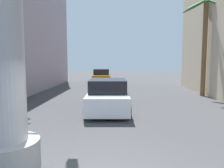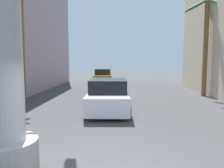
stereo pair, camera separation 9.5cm
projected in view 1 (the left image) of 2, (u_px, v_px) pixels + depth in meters
The scene contains 5 objects.
ground_plane at pixel (115, 99), 14.03m from camera, with size 87.60×87.60×0.00m, color #424244.
car_lead at pixel (108, 96), 10.93m from camera, with size 2.18×5.01×1.56m.
car_far at pixel (102, 76), 24.36m from camera, with size 2.07×4.51×1.56m.
palm_tree_mid_right at pixel (205, 34), 14.94m from camera, with size 3.29×3.14×6.61m.
palm_tree_mid_left at pixel (19, 11), 12.80m from camera, with size 2.44×2.48×9.09m.
Camera 1 is at (0.38, -3.85, 2.45)m, focal length 35.00 mm.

